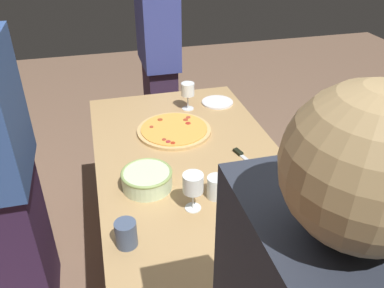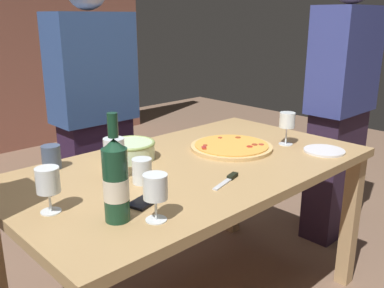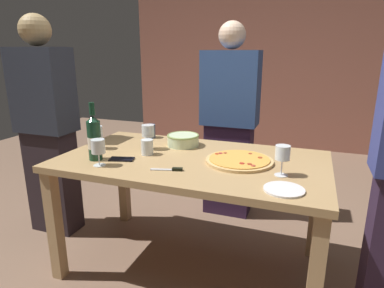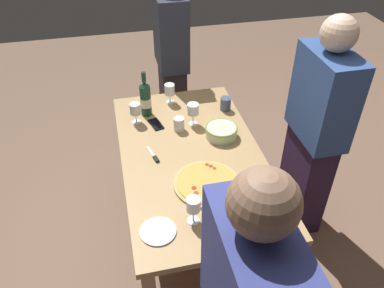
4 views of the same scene
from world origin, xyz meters
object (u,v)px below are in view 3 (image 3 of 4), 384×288
at_px(wine_glass_by_bottle, 97,133).
at_px(person_host, 47,128).
at_px(cell_phone, 122,159).
at_px(pizza_knife, 171,169).
at_px(serving_bowl, 183,140).
at_px(wine_glass_far_right, 283,154).
at_px(side_plate, 284,190).
at_px(dining_table, 192,172).
at_px(wine_glass_near_pizza, 98,148).
at_px(wine_glass_far_left, 148,131).
at_px(cup_amber, 150,131).
at_px(person_guest_left, 229,123).
at_px(wine_bottle, 94,138).
at_px(cup_ceramic, 147,147).
at_px(pizza, 239,160).

relative_size(wine_glass_by_bottle, person_host, 0.09).
distance_m(cell_phone, pizza_knife, 0.36).
xyz_separation_m(serving_bowl, person_host, (-1.03, -0.15, 0.03)).
bearing_deg(wine_glass_far_right, side_plate, -80.55).
distance_m(dining_table, wine_glass_near_pizza, 0.58).
bearing_deg(wine_glass_far_right, wine_glass_far_left, 167.27).
bearing_deg(dining_table, wine_glass_by_bottle, -177.90).
xyz_separation_m(dining_table, pizza_knife, (-0.03, -0.24, 0.10)).
distance_m(serving_bowl, person_host, 1.04).
bearing_deg(cup_amber, person_guest_left, 43.68).
height_order(wine_bottle, cup_amber, wine_bottle).
distance_m(dining_table, person_guest_left, 0.85).
relative_size(wine_glass_by_bottle, cup_ceramic, 1.59).
xyz_separation_m(wine_glass_far_left, wine_glass_far_right, (0.88, -0.20, -0.00)).
bearing_deg(pizza, side_plate, -49.63).
relative_size(serving_bowl, side_plate, 1.15).
distance_m(dining_table, wine_bottle, 0.62).
distance_m(wine_bottle, wine_glass_by_bottle, 0.24).
bearing_deg(cell_phone, serving_bowl, 136.09).
height_order(wine_glass_far_left, person_host, person_host).
bearing_deg(wine_bottle, wine_glass_far_right, 5.74).
bearing_deg(serving_bowl, person_guest_left, 73.21).
bearing_deg(dining_table, wine_glass_near_pizza, -145.54).
distance_m(side_plate, person_host, 1.80).
height_order(serving_bowl, wine_bottle, wine_bottle).
height_order(dining_table, person_guest_left, person_guest_left).
bearing_deg(pizza, wine_glass_far_left, 174.60).
relative_size(wine_glass_by_bottle, cup_amber, 1.53).
bearing_deg(person_host, wine_bottle, -21.20).
height_order(wine_glass_far_left, pizza_knife, wine_glass_far_left).
distance_m(pizza, serving_bowl, 0.49).
height_order(dining_table, wine_glass_far_right, wine_glass_far_right).
height_order(cup_ceramic, pizza_knife, cup_ceramic).
bearing_deg(person_host, wine_glass_near_pizza, -24.02).
bearing_deg(serving_bowl, cell_phone, -119.16).
distance_m(pizza, wine_glass_far_right, 0.31).
bearing_deg(wine_glass_by_bottle, person_guest_left, 51.26).
bearing_deg(wine_bottle, cup_ceramic, 38.52).
distance_m(pizza, wine_glass_near_pizza, 0.81).
distance_m(cup_amber, person_host, 0.77).
bearing_deg(wine_bottle, person_guest_left, 62.00).
height_order(cup_amber, cup_ceramic, cup_amber).
xyz_separation_m(side_plate, person_guest_left, (-0.54, 1.14, 0.05)).
bearing_deg(wine_glass_far_right, pizza_knife, -167.41).
distance_m(serving_bowl, cup_amber, 0.34).
xyz_separation_m(dining_table, wine_glass_far_right, (0.54, -0.11, 0.21)).
bearing_deg(dining_table, pizza_knife, -98.08).
relative_size(pizza, cup_amber, 3.92).
bearing_deg(cup_ceramic, wine_glass_near_pizza, -119.57).
bearing_deg(person_host, pizza, 1.76).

